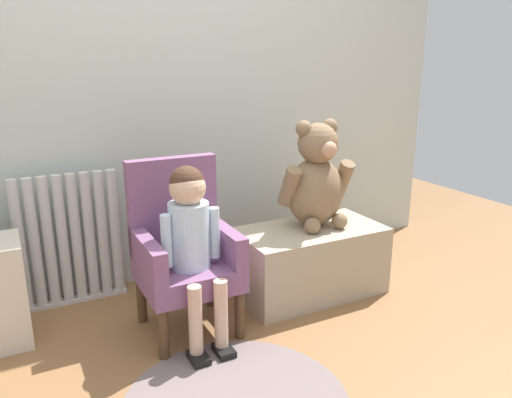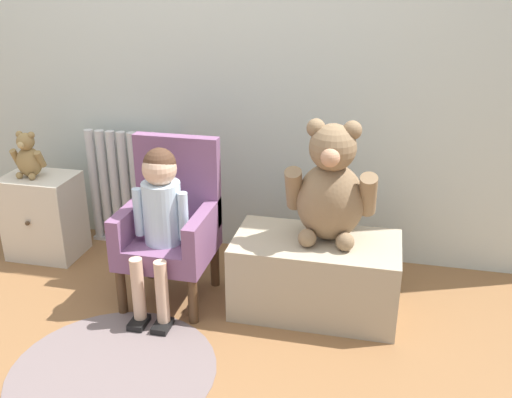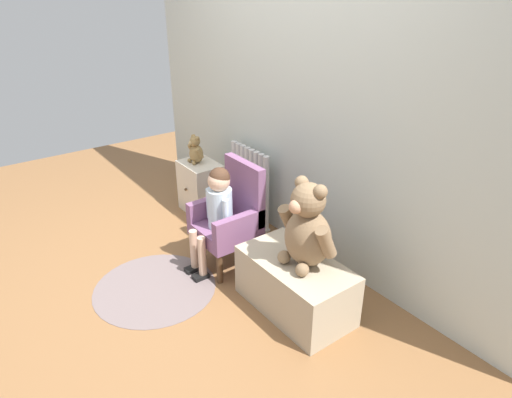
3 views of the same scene
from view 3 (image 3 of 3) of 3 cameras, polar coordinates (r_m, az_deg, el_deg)
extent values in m
plane|color=brown|center=(3.19, -11.29, -10.56)|extent=(6.00, 6.00, 0.00)
cube|color=silver|center=(3.25, 5.19, 13.98)|extent=(3.80, 0.05, 2.40)
cylinder|color=silver|center=(3.91, -2.64, 2.85)|extent=(0.05, 0.05, 0.63)
cylinder|color=silver|center=(3.87, -2.12, 2.56)|extent=(0.05, 0.05, 0.63)
cylinder|color=silver|center=(3.82, -1.59, 2.26)|extent=(0.05, 0.05, 0.63)
cylinder|color=silver|center=(3.77, -1.05, 1.95)|extent=(0.05, 0.05, 0.63)
cylinder|color=silver|center=(3.73, -0.50, 1.64)|extent=(0.05, 0.05, 0.63)
cylinder|color=silver|center=(3.68, 0.07, 1.32)|extent=(0.05, 0.05, 0.63)
cylinder|color=silver|center=(3.64, 0.65, 0.99)|extent=(0.05, 0.05, 0.63)
cylinder|color=silver|center=(3.59, 1.25, 0.65)|extent=(0.05, 0.05, 0.63)
cube|color=silver|center=(3.89, -0.75, -2.56)|extent=(0.50, 0.05, 0.02)
cube|color=beige|center=(3.99, -6.90, 1.44)|extent=(0.37, 0.27, 0.45)
sphere|color=#4C3823|center=(3.91, -8.79, 1.19)|extent=(0.02, 0.02, 0.02)
cube|color=#7A4E73|center=(3.22, -3.81, -3.94)|extent=(0.40, 0.39, 0.10)
cube|color=#7A4E73|center=(3.18, -1.43, 1.11)|extent=(0.40, 0.06, 0.43)
cube|color=#7A4E73|center=(3.29, -5.50, -0.92)|extent=(0.06, 0.39, 0.14)
cube|color=#7A4E73|center=(3.04, -2.11, -3.29)|extent=(0.06, 0.39, 0.14)
cylinder|color=#4C331E|center=(3.36, -7.68, -5.95)|extent=(0.04, 0.04, 0.22)
cylinder|color=#4C331E|center=(3.11, -4.57, -8.65)|extent=(0.04, 0.04, 0.22)
cylinder|color=#4C331E|center=(3.50, -2.98, -4.28)|extent=(0.04, 0.04, 0.22)
cylinder|color=#4C331E|center=(3.26, 0.35, -6.71)|extent=(0.04, 0.04, 0.22)
cylinder|color=silver|center=(3.11, -4.53, -1.13)|extent=(0.17, 0.17, 0.28)
sphere|color=#D8AD8E|center=(3.02, -4.66, 2.31)|extent=(0.15, 0.15, 0.15)
sphere|color=#472D1E|center=(3.02, -4.60, 2.65)|extent=(0.14, 0.14, 0.14)
cylinder|color=#D8AD8E|center=(3.21, -7.76, -6.21)|extent=(0.06, 0.06, 0.29)
cube|color=black|center=(3.29, -7.89, -8.66)|extent=(0.07, 0.11, 0.03)
cylinder|color=#D8AD8E|center=(3.13, -6.76, -7.09)|extent=(0.06, 0.06, 0.29)
cube|color=black|center=(3.21, -6.92, -9.59)|extent=(0.07, 0.11, 0.03)
cylinder|color=silver|center=(3.18, -5.85, -0.53)|extent=(0.04, 0.04, 0.22)
cylinder|color=silver|center=(3.02, -3.78, -1.97)|extent=(0.04, 0.04, 0.22)
cube|color=tan|center=(2.86, 4.91, -10.68)|extent=(0.73, 0.40, 0.35)
ellipsoid|color=#84684A|center=(2.66, 6.50, -4.84)|extent=(0.29, 0.25, 0.35)
sphere|color=#84684A|center=(2.53, 6.56, -0.12)|extent=(0.20, 0.20, 0.20)
sphere|color=tan|center=(2.48, 5.01, -0.98)|extent=(0.08, 0.08, 0.08)
sphere|color=#84684A|center=(2.56, 5.73, 2.06)|extent=(0.08, 0.08, 0.08)
sphere|color=#84684A|center=(2.46, 8.05, 0.91)|extent=(0.08, 0.08, 0.08)
cylinder|color=#84684A|center=(2.73, 4.11, -2.63)|extent=(0.07, 0.15, 0.21)
cylinder|color=#84684A|center=(2.53, 8.75, -5.38)|extent=(0.07, 0.15, 0.21)
sphere|color=#84684A|center=(2.72, 3.52, -7.26)|extent=(0.08, 0.08, 0.08)
sphere|color=#84684A|center=(2.62, 5.79, -8.80)|extent=(0.08, 0.08, 0.08)
ellipsoid|color=olive|center=(3.89, -7.48, 5.63)|extent=(0.13, 0.11, 0.16)
sphere|color=olive|center=(3.85, -7.65, 7.16)|extent=(0.09, 0.09, 0.09)
sphere|color=tan|center=(3.84, -8.17, 6.94)|extent=(0.04, 0.04, 0.04)
sphere|color=olive|center=(3.87, -7.85, 7.77)|extent=(0.04, 0.04, 0.04)
sphere|color=olive|center=(3.82, -7.35, 7.53)|extent=(0.04, 0.04, 0.04)
cylinder|color=olive|center=(3.94, -8.08, 6.21)|extent=(0.03, 0.07, 0.10)
cylinder|color=olive|center=(3.82, -7.04, 5.65)|extent=(0.03, 0.07, 0.10)
sphere|color=olive|center=(3.92, -8.30, 4.80)|extent=(0.04, 0.04, 0.04)
sphere|color=olive|center=(3.86, -7.78, 4.50)|extent=(0.04, 0.04, 0.04)
cylinder|color=#6F5F5F|center=(3.18, -12.51, -10.78)|extent=(0.81, 0.81, 0.01)
camera|label=1|loc=(3.12, -43.32, 5.98)|focal=35.00mm
camera|label=2|loc=(1.66, -59.22, -1.79)|focal=40.00mm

